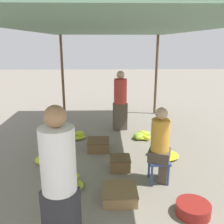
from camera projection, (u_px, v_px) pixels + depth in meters
name	position (u px, v px, depth m)	size (l,w,h in m)	color
canopy_post_back_left	(63.00, 76.00, 7.81)	(0.08, 0.08, 2.48)	brown
canopy_post_back_right	(156.00, 76.00, 7.88)	(0.08, 0.08, 2.48)	brown
canopy_tarp	(112.00, 29.00, 4.50)	(3.35, 6.64, 0.04)	#567A60
vendor_foreground	(59.00, 182.00, 2.58)	(0.45, 0.45, 1.71)	#2D2D33
stool	(159.00, 164.00, 4.16)	(0.34, 0.34, 0.39)	#384C84
vendor_seated	(161.00, 144.00, 4.07)	(0.43, 0.43, 1.29)	#4C4238
basin_black	(193.00, 209.00, 3.40)	(0.47, 0.47, 0.17)	maroon
banana_pile_left_0	(68.00, 183.00, 4.03)	(0.52, 0.66, 0.23)	#9FC430
banana_pile_left_1	(76.00, 135.00, 6.09)	(0.55, 0.40, 0.18)	#A9C82E
banana_pile_left_2	(50.00, 159.00, 4.90)	(0.57, 0.55, 0.20)	#9EC330
banana_pile_right_0	(163.00, 153.00, 5.12)	(0.64, 0.55, 0.29)	yellow
banana_pile_right_1	(142.00, 136.00, 6.06)	(0.46, 0.45, 0.18)	#ADCA2D
crate_near	(120.00, 194.00, 3.72)	(0.51, 0.51, 0.18)	#9E7A4C
crate_mid	(120.00, 163.00, 4.60)	(0.38, 0.38, 0.24)	brown
crate_far	(98.00, 145.00, 5.44)	(0.47, 0.47, 0.22)	brown
shopper_walking_mid	(120.00, 100.00, 6.49)	(0.41, 0.41, 1.57)	#4C4238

